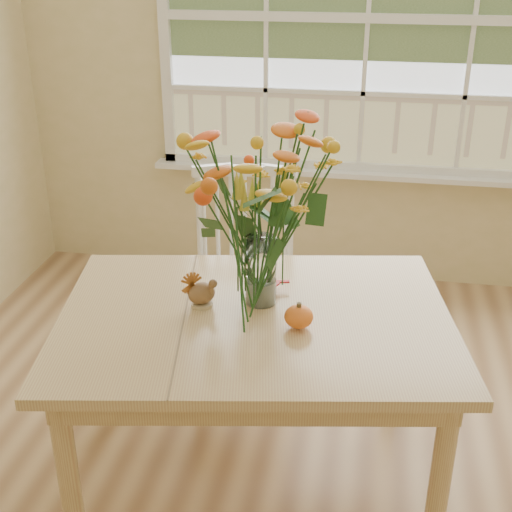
# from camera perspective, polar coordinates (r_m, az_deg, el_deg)

# --- Properties ---
(wall_back) EXTENTS (4.00, 0.02, 2.70)m
(wall_back) POSITION_cam_1_polar(r_m,az_deg,el_deg) (3.97, 9.13, 16.17)
(wall_back) COLOR #D5C688
(wall_back) RESTS_ON floor
(window) EXTENTS (2.42, 0.12, 1.74)m
(window) POSITION_cam_1_polar(r_m,az_deg,el_deg) (3.91, 9.30, 18.71)
(window) COLOR silver
(window) RESTS_ON wall_back
(dining_table) EXTENTS (1.53, 1.20, 0.74)m
(dining_table) POSITION_cam_1_polar(r_m,az_deg,el_deg) (2.47, -0.08, -6.76)
(dining_table) COLOR tan
(dining_table) RESTS_ON floor
(windsor_chair) EXTENTS (0.52, 0.50, 1.00)m
(windsor_chair) POSITION_cam_1_polar(r_m,az_deg,el_deg) (3.15, -1.01, -1.10)
(windsor_chair) COLOR white
(windsor_chair) RESTS_ON floor
(flower_vase) EXTENTS (0.53, 0.53, 0.63)m
(flower_vase) POSITION_cam_1_polar(r_m,az_deg,el_deg) (2.34, 0.42, 4.31)
(flower_vase) COLOR white
(flower_vase) RESTS_ON dining_table
(pumpkin) EXTENTS (0.10, 0.10, 0.08)m
(pumpkin) POSITION_cam_1_polar(r_m,az_deg,el_deg) (2.33, 3.58, -5.16)
(pumpkin) COLOR orange
(pumpkin) RESTS_ON dining_table
(turkey_figurine) EXTENTS (0.12, 0.12, 0.13)m
(turkey_figurine) POSITION_cam_1_polar(r_m,az_deg,el_deg) (2.46, -4.56, -3.13)
(turkey_figurine) COLOR #CCB78C
(turkey_figurine) RESTS_ON dining_table
(dark_gourd) EXTENTS (0.13, 0.11, 0.07)m
(dark_gourd) POSITION_cam_1_polar(r_m,az_deg,el_deg) (2.56, 0.69, -2.24)
(dark_gourd) COLOR #38160F
(dark_gourd) RESTS_ON dining_table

